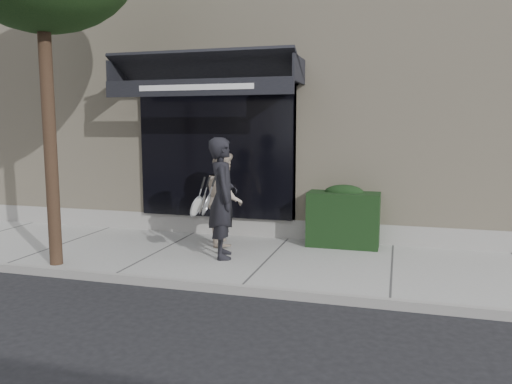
% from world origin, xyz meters
% --- Properties ---
extents(ground, '(80.00, 80.00, 0.00)m').
position_xyz_m(ground, '(0.00, 0.00, 0.00)').
color(ground, black).
rests_on(ground, ground).
extents(sidewalk, '(20.00, 3.00, 0.12)m').
position_xyz_m(sidewalk, '(0.00, 0.00, 0.06)').
color(sidewalk, gray).
rests_on(sidewalk, ground).
extents(curb, '(20.00, 0.10, 0.14)m').
position_xyz_m(curb, '(0.00, -1.55, 0.07)').
color(curb, gray).
rests_on(curb, ground).
extents(building_facade, '(14.30, 8.04, 5.64)m').
position_xyz_m(building_facade, '(-0.01, 4.96, 2.74)').
color(building_facade, '#BFB092').
rests_on(building_facade, ground).
extents(hedge, '(1.30, 0.70, 1.14)m').
position_xyz_m(hedge, '(1.10, 1.25, 0.66)').
color(hedge, black).
rests_on(hedge, sidewalk).
extents(pedestrian_front, '(0.82, 0.90, 2.02)m').
position_xyz_m(pedestrian_front, '(-0.77, -0.15, 1.13)').
color(pedestrian_front, black).
rests_on(pedestrian_front, sidewalk).
extents(pedestrian_back, '(0.95, 1.05, 1.75)m').
position_xyz_m(pedestrian_back, '(-1.06, 0.74, 1.00)').
color(pedestrian_back, '#BEAC98').
rests_on(pedestrian_back, sidewalk).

